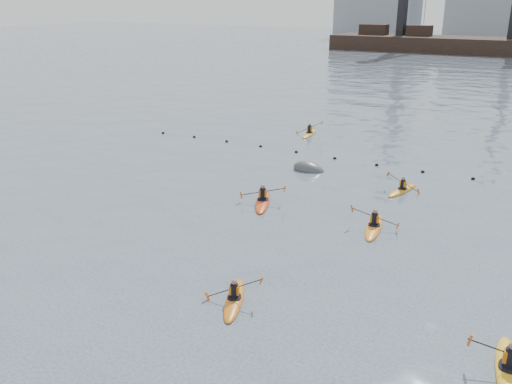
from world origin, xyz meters
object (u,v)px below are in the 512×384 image
at_px(kayaker_1, 509,369).
at_px(kayaker_4, 374,226).
at_px(kayaker_0, 234,299).
at_px(kayaker_3, 402,190).
at_px(kayaker_2, 263,201).
at_px(kayaker_5, 309,133).
at_px(mooring_buoy, 309,170).

bearing_deg(kayaker_1, kayaker_4, 119.98).
bearing_deg(kayaker_0, kayaker_3, 58.62).
distance_m(kayaker_2, kayaker_5, 16.17).
relative_size(kayaker_3, kayaker_5, 0.91).
relative_size(kayaker_1, kayaker_3, 1.19).
height_order(kayaker_1, kayaker_2, kayaker_2).
relative_size(kayaker_0, kayaker_2, 0.85).
bearing_deg(kayaker_3, kayaker_4, -74.87).
bearing_deg(kayaker_0, kayaker_2, 89.50).
xyz_separation_m(kayaker_1, kayaker_4, (-6.77, 8.36, -0.00)).
relative_size(kayaker_5, mooring_buoy, 1.58).
bearing_deg(kayaker_5, kayaker_2, -81.89).
relative_size(kayaker_0, kayaker_3, 1.00).
bearing_deg(kayaker_3, kayaker_5, 148.38).
distance_m(kayaker_5, mooring_buoy, 9.84).
bearing_deg(kayaker_2, kayaker_5, 81.37).
height_order(kayaker_2, mooring_buoy, kayaker_2).
relative_size(kayaker_0, kayaker_5, 0.91).
relative_size(kayaker_1, kayaker_4, 1.04).
bearing_deg(kayaker_0, mooring_buoy, 81.27).
xyz_separation_m(kayaker_1, mooring_buoy, (-13.32, 15.38, -0.11)).
bearing_deg(mooring_buoy, kayaker_5, 114.24).
distance_m(kayaker_3, kayaker_5, 14.38).
relative_size(kayaker_4, kayaker_5, 1.04).
bearing_deg(mooring_buoy, kayaker_4, -47.00).
bearing_deg(kayaker_3, kayaker_1, -51.30).
bearing_deg(mooring_buoy, kayaker_1, -49.12).
bearing_deg(kayaker_2, kayaker_1, -57.89).
bearing_deg(kayaker_2, kayaker_0, -90.89).
relative_size(kayaker_0, mooring_buoy, 1.45).
bearing_deg(kayaker_1, kayaker_5, 116.47).
distance_m(kayaker_3, mooring_buoy, 6.37).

